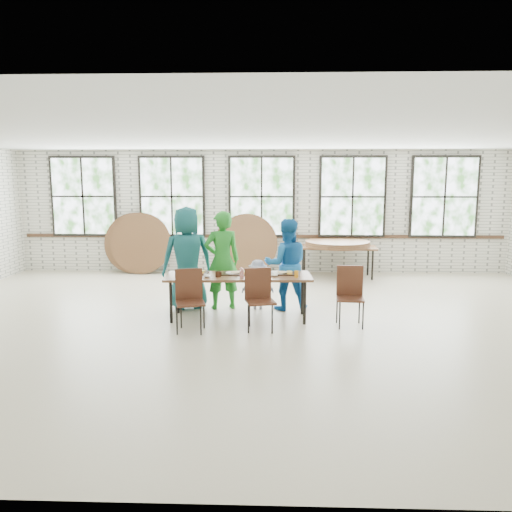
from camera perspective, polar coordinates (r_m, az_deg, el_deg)
The scene contains 13 objects.
room at distance 12.23m, azimuth 0.65°, elevation 6.59°, with size 12.00×12.00×12.00m.
dining_table at distance 8.28m, azimuth -2.00°, elevation -2.55°, with size 2.43×0.91×0.74m.
chair_near_left at distance 7.76m, azimuth -7.60°, elevation -4.40°, with size 0.51×0.50×0.95m.
chair_near_right at distance 7.77m, azimuth 0.37°, elevation -4.31°, with size 0.51×0.50×0.95m.
chair_spare at distance 8.10m, azimuth 10.68°, elevation -3.91°, with size 0.45×0.44×0.95m.
adult_teal at distance 8.99m, azimuth -7.86°, elevation -0.22°, with size 0.90×0.58×1.84m, color #195362.
adult_green at distance 8.91m, azimuth -3.89°, elevation -0.49°, with size 0.64×0.42×1.76m, color #238327.
toddler at distance 8.95m, azimuth 0.21°, elevation -3.26°, with size 0.58×0.33×0.89m, color #171F48.
adult_blue at distance 8.88m, azimuth 3.49°, elevation -0.96°, with size 0.79×0.62×1.63m, color #1863AD.
storage_table at distance 11.84m, azimuth 9.27°, elevation 0.83°, with size 1.86×0.90×0.74m.
tabletop_clutter at distance 8.23m, azimuth -1.31°, elevation -2.08°, with size 1.95×0.62×0.11m.
round_tops_stacked at distance 11.82m, azimuth 9.28°, elevation 1.40°, with size 1.50×1.50×0.13m.
round_tops_leaning at distance 12.29m, azimuth -7.38°, elevation 1.41°, with size 4.28×0.48×1.49m.
Camera 1 is at (0.28, -7.78, 2.35)m, focal length 35.00 mm.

